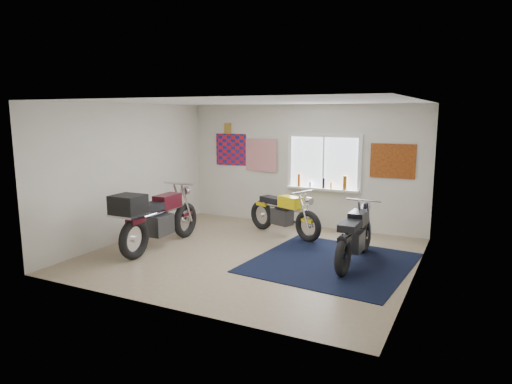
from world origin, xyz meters
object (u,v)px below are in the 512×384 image
at_px(navy_rug, 331,262).
at_px(maroon_tourer, 155,218).
at_px(yellow_triumph, 284,214).
at_px(black_chrome_bike, 355,238).

height_order(navy_rug, maroon_tourer, maroon_tourer).
bearing_deg(navy_rug, yellow_triumph, 137.79).
bearing_deg(navy_rug, black_chrome_bike, 24.88).
bearing_deg(black_chrome_bike, navy_rug, 115.62).
relative_size(navy_rug, yellow_triumph, 1.38).
distance_m(yellow_triumph, black_chrome_bike, 2.11).
bearing_deg(yellow_triumph, maroon_tourer, -109.39).
bearing_deg(yellow_triumph, black_chrome_bike, -11.43).
height_order(yellow_triumph, black_chrome_bike, black_chrome_bike).
relative_size(yellow_triumph, maroon_tourer, 0.82).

